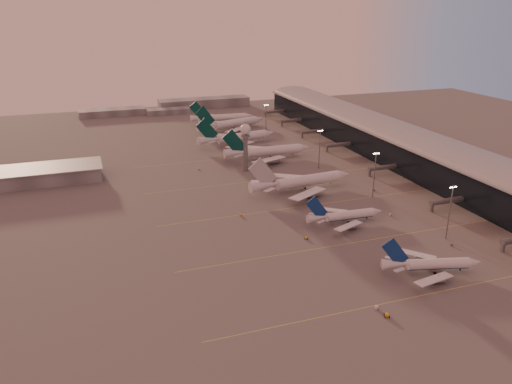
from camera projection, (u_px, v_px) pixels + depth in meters
name	position (u px, v px, depth m)	size (l,w,h in m)	color
ground	(327.00, 260.00, 200.79)	(700.00, 700.00, 0.00)	#555352
taxiway_markings	(330.00, 202.00, 259.57)	(180.00, 185.25, 0.02)	#D7C74B
terminal	(399.00, 144.00, 327.80)	(57.00, 362.00, 23.04)	black
hangar	(28.00, 176.00, 285.91)	(82.00, 27.00, 8.50)	slate
radar_tower	(246.00, 138.00, 301.07)	(6.40, 6.40, 31.10)	slate
mast_a	(450.00, 210.00, 213.92)	(3.60, 0.56, 25.00)	slate
mast_b	(375.00, 173.00, 261.61)	(3.60, 0.56, 25.00)	slate
mast_c	(320.00, 147.00, 308.68)	(3.60, 0.56, 25.00)	slate
mast_d	(266.00, 118.00, 387.62)	(3.60, 0.56, 25.00)	slate
distant_horizon	(178.00, 106.00, 487.66)	(165.00, 37.50, 9.00)	slate
narrowbody_near	(431.00, 266.00, 189.73)	(38.64, 30.43, 15.42)	silver
narrowbody_mid	(345.00, 217.00, 233.66)	(39.10, 31.18, 15.27)	silver
widebody_white	(302.00, 184.00, 274.93)	(62.67, 50.04, 22.04)	silver
greentail_a	(268.00, 153.00, 331.52)	(61.11, 49.38, 22.21)	silver
greentail_b	(237.00, 139.00, 365.60)	(61.80, 49.56, 22.54)	silver
greentail_c	(231.00, 125.00, 407.65)	(62.42, 49.71, 23.28)	silver
greentail_d	(222.00, 119.00, 433.47)	(55.80, 44.97, 20.26)	silver
gsv_truck_a	(377.00, 305.00, 167.96)	(6.16, 5.66, 2.50)	silver
gsv_tug_near	(387.00, 315.00, 163.63)	(3.69, 4.50, 1.11)	gold
gsv_catering_a	(452.00, 242.00, 211.71)	(4.86, 3.87, 3.66)	#57595C
gsv_tug_mid	(306.00, 238.00, 218.11)	(3.78, 3.22, 0.93)	gold
gsv_truck_b	(391.00, 213.00, 242.63)	(5.73, 3.42, 2.18)	silver
gsv_truck_c	(241.00, 214.00, 242.43)	(4.42, 5.56, 2.16)	gold
gsv_catering_b	(374.00, 187.00, 274.47)	(5.49, 3.45, 4.17)	#57595C
gsv_tug_far	(287.00, 175.00, 299.13)	(3.63, 3.85, 0.95)	gold
gsv_truck_d	(198.00, 168.00, 311.35)	(2.93, 4.97, 1.89)	silver
gsv_tug_hangar	(280.00, 152.00, 347.30)	(3.29, 2.18, 0.89)	gold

